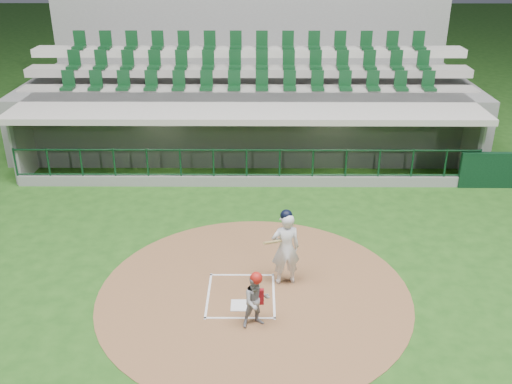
# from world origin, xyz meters

# --- Properties ---
(ground) EXTENTS (120.00, 120.00, 0.00)m
(ground) POSITION_xyz_m (0.00, 0.00, 0.00)
(ground) COLOR #1D4714
(ground) RESTS_ON ground
(dirt_circle) EXTENTS (7.20, 7.20, 0.01)m
(dirt_circle) POSITION_xyz_m (0.30, -0.20, 0.01)
(dirt_circle) COLOR brown
(dirt_circle) RESTS_ON ground
(home_plate) EXTENTS (0.43, 0.43, 0.02)m
(home_plate) POSITION_xyz_m (0.00, -0.70, 0.02)
(home_plate) COLOR white
(home_plate) RESTS_ON dirt_circle
(batter_box_chalk) EXTENTS (1.55, 1.80, 0.01)m
(batter_box_chalk) POSITION_xyz_m (0.00, -0.30, 0.02)
(batter_box_chalk) COLOR white
(batter_box_chalk) RESTS_ON ground
(dugout_structure) EXTENTS (16.40, 3.70, 3.00)m
(dugout_structure) POSITION_xyz_m (0.07, 7.82, 0.96)
(dugout_structure) COLOR slate
(dugout_structure) RESTS_ON ground
(seating_deck) EXTENTS (17.00, 6.72, 5.15)m
(seating_deck) POSITION_xyz_m (0.00, 10.91, 1.42)
(seating_deck) COLOR slate
(seating_deck) RESTS_ON ground
(batter) EXTENTS (0.91, 0.92, 1.91)m
(batter) POSITION_xyz_m (1.02, 0.26, 0.96)
(batter) COLOR white
(batter) RESTS_ON dirt_circle
(catcher) EXTENTS (0.71, 0.63, 1.29)m
(catcher) POSITION_xyz_m (0.35, -1.36, 0.65)
(catcher) COLOR gray
(catcher) RESTS_ON dirt_circle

